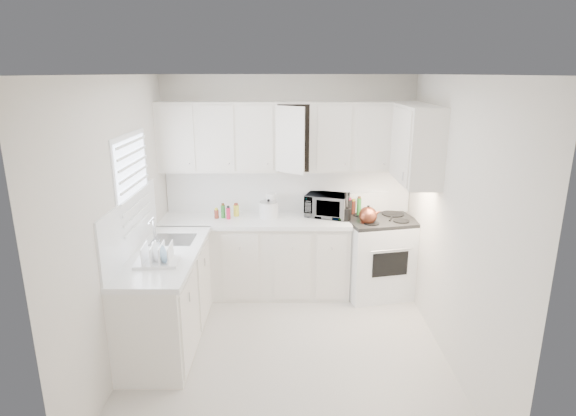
{
  "coord_description": "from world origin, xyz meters",
  "views": [
    {
      "loc": [
        0.0,
        -4.05,
        2.61
      ],
      "look_at": [
        0.0,
        0.7,
        1.25
      ],
      "focal_mm": 29.42,
      "sensor_mm": 36.0,
      "label": 1
    }
  ],
  "objects_px": {
    "tea_kettle": "(368,214)",
    "dish_rack": "(156,253)",
    "stove": "(379,246)",
    "utensil_crock": "(347,206)",
    "microwave": "(327,203)",
    "rice_cooker": "(269,208)"
  },
  "relations": [
    {
      "from": "tea_kettle",
      "to": "dish_rack",
      "type": "height_order",
      "value": "tea_kettle"
    },
    {
      "from": "stove",
      "to": "utensil_crock",
      "type": "xyz_separation_m",
      "value": [
        -0.42,
        -0.06,
        0.51
      ]
    },
    {
      "from": "microwave",
      "to": "rice_cooker",
      "type": "height_order",
      "value": "microwave"
    },
    {
      "from": "rice_cooker",
      "to": "dish_rack",
      "type": "relative_size",
      "value": 0.58
    },
    {
      "from": "tea_kettle",
      "to": "rice_cooker",
      "type": "height_order",
      "value": "tea_kettle"
    },
    {
      "from": "microwave",
      "to": "dish_rack",
      "type": "bearing_deg",
      "value": -119.72
    },
    {
      "from": "utensil_crock",
      "to": "rice_cooker",
      "type": "bearing_deg",
      "value": 171.75
    },
    {
      "from": "stove",
      "to": "dish_rack",
      "type": "distance_m",
      "value": 2.69
    },
    {
      "from": "rice_cooker",
      "to": "dish_rack",
      "type": "xyz_separation_m",
      "value": [
        -0.95,
        -1.43,
        -0.01
      ]
    },
    {
      "from": "tea_kettle",
      "to": "microwave",
      "type": "xyz_separation_m",
      "value": [
        -0.45,
        0.28,
        0.06
      ]
    },
    {
      "from": "stove",
      "to": "utensil_crock",
      "type": "bearing_deg",
      "value": 175.21
    },
    {
      "from": "stove",
      "to": "dish_rack",
      "type": "xyz_separation_m",
      "value": [
        -2.28,
        -1.35,
        0.44
      ]
    },
    {
      "from": "stove",
      "to": "microwave",
      "type": "height_order",
      "value": "microwave"
    },
    {
      "from": "dish_rack",
      "to": "rice_cooker",
      "type": "bearing_deg",
      "value": 52.3
    },
    {
      "from": "tea_kettle",
      "to": "rice_cooker",
      "type": "distance_m",
      "value": 1.17
    },
    {
      "from": "stove",
      "to": "microwave",
      "type": "xyz_separation_m",
      "value": [
        -0.63,
        0.12,
        0.5
      ]
    },
    {
      "from": "stove",
      "to": "rice_cooker",
      "type": "xyz_separation_m",
      "value": [
        -1.33,
        0.08,
        0.45
      ]
    },
    {
      "from": "dish_rack",
      "to": "stove",
      "type": "bearing_deg",
      "value": 26.72
    },
    {
      "from": "utensil_crock",
      "to": "dish_rack",
      "type": "height_order",
      "value": "utensil_crock"
    },
    {
      "from": "tea_kettle",
      "to": "utensil_crock",
      "type": "xyz_separation_m",
      "value": [
        -0.24,
        0.1,
        0.07
      ]
    },
    {
      "from": "stove",
      "to": "microwave",
      "type": "bearing_deg",
      "value": 156.3
    },
    {
      "from": "microwave",
      "to": "utensil_crock",
      "type": "relative_size",
      "value": 1.38
    }
  ]
}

